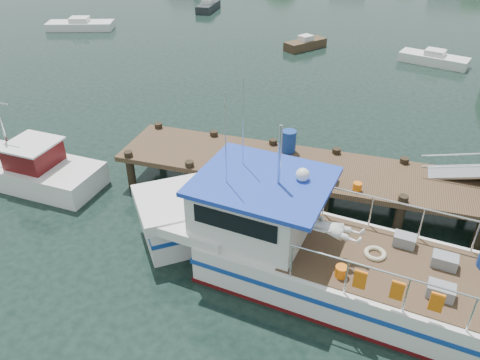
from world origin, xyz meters
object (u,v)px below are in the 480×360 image
(dock, at_px, (472,169))
(moored_rowboat, at_px, (305,44))
(moored_a, at_px, (80,25))
(moored_e, at_px, (208,6))
(lobster_boat, at_px, (301,247))
(work_boat, at_px, (21,167))
(moored_b, at_px, (434,59))

(dock, distance_m, moored_rowboat, 21.31)
(moored_rowboat, xyz_separation_m, moored_a, (-18.83, -0.19, 0.01))
(moored_e, bearing_deg, dock, -67.97)
(lobster_boat, relative_size, moored_rowboat, 3.60)
(lobster_boat, xyz_separation_m, moored_rowboat, (-4.18, 23.36, -0.69))
(dock, height_order, lobster_boat, lobster_boat)
(moored_rowboat, xyz_separation_m, moored_e, (-11.17, 9.53, 0.04))
(work_boat, bearing_deg, moored_a, 121.64)
(work_boat, height_order, moored_e, work_boat)
(lobster_boat, xyz_separation_m, moored_b, (4.65, 22.41, -0.69))
(moored_a, relative_size, moored_e, 1.43)
(lobster_boat, xyz_separation_m, work_boat, (-11.66, 2.00, -0.44))
(dock, xyz_separation_m, moored_rowboat, (-8.99, 19.23, -1.88))
(moored_b, xyz_separation_m, moored_e, (-20.01, 10.47, 0.04))
(dock, bearing_deg, moored_b, 90.47)
(lobster_boat, relative_size, moored_e, 3.04)
(dock, height_order, moored_a, dock)
(lobster_boat, relative_size, moored_a, 2.13)
(dock, relative_size, moored_b, 3.61)
(dock, distance_m, moored_e, 35.17)
(moored_rowboat, height_order, moored_a, moored_a)
(lobster_boat, height_order, moored_e, lobster_boat)
(dock, distance_m, lobster_boat, 6.44)
(dock, relative_size, moored_a, 2.95)
(dock, xyz_separation_m, moored_b, (-0.15, 18.29, -1.88))
(moored_e, bearing_deg, work_boat, -96.17)
(moored_a, height_order, moored_b, moored_a)
(dock, relative_size, lobster_boat, 1.39)
(moored_a, distance_m, moored_b, 27.68)
(work_boat, relative_size, moored_rowboat, 2.19)
(work_boat, distance_m, moored_a, 24.01)
(moored_a, xyz_separation_m, moored_b, (27.67, -0.75, -0.01))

